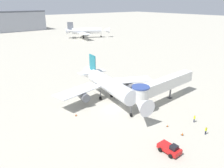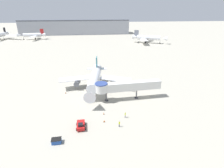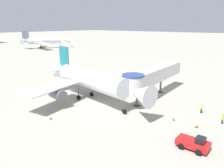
{
  "view_description": "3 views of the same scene",
  "coord_description": "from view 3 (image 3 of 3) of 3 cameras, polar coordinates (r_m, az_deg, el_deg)",
  "views": [
    {
      "loc": [
        -30.24,
        -37.46,
        24.33
      ],
      "look_at": [
        2.24,
        3.9,
        4.48
      ],
      "focal_mm": 35.0,
      "sensor_mm": 36.0,
      "label": 1
    },
    {
      "loc": [
        -0.18,
        -57.21,
        28.3
      ],
      "look_at": [
        7.0,
        -2.83,
        4.89
      ],
      "focal_mm": 28.0,
      "sensor_mm": 36.0,
      "label": 2
    },
    {
      "loc": [
        -28.54,
        -26.96,
        15.15
      ],
      "look_at": [
        1.7,
        -1.67,
        4.34
      ],
      "focal_mm": 35.0,
      "sensor_mm": 36.0,
      "label": 3
    }
  ],
  "objects": [
    {
      "name": "ground_crew_wing_walker",
      "position": [
        38.55,
        26.93,
        -7.96
      ],
      "size": [
        0.37,
        0.27,
        1.73
      ],
      "rotation": [
        0.0,
        0.0,
        2.87
      ],
      "color": "#1E2338",
      "rests_on": "ground_plane"
    },
    {
      "name": "ground_crew_marshaller",
      "position": [
        41.6,
        22.34,
        -5.76
      ],
      "size": [
        0.33,
        0.38,
        1.74
      ],
      "rotation": [
        0.0,
        0.0,
        4.2
      ],
      "color": "#1E2338",
      "rests_on": "ground_plane"
    },
    {
      "name": "main_airplane",
      "position": [
        44.38,
        -5.87,
        1.15
      ],
      "size": [
        28.15,
        28.5,
        10.27
      ],
      "rotation": [
        0.0,
        0.0,
        -0.14
      ],
      "color": "silver",
      "rests_on": "ground_plane"
    },
    {
      "name": "jet_bridge",
      "position": [
        46.19,
        10.48,
        2.11
      ],
      "size": [
        22.34,
        4.46,
        6.48
      ],
      "rotation": [
        0.0,
        0.0,
        0.06
      ],
      "color": "silver",
      "rests_on": "ground_plane"
    },
    {
      "name": "traffic_cone_port_wing",
      "position": [
        37.78,
        -15.73,
        -8.38
      ],
      "size": [
        0.41,
        0.41,
        0.68
      ],
      "color": "black",
      "rests_on": "ground_plane"
    },
    {
      "name": "background_jet_gray_tail",
      "position": [
        151.03,
        -17.39,
        10.76
      ],
      "size": [
        29.57,
        29.57,
        11.19
      ],
      "rotation": [
        0.0,
        0.0,
        1.1
      ],
      "color": "silver",
      "rests_on": "ground_plane"
    },
    {
      "name": "ground_plane",
      "position": [
        42.08,
        -3.25,
        -5.79
      ],
      "size": [
        800.0,
        800.0,
        0.0
      ],
      "primitive_type": "plane",
      "color": "#A8A393"
    },
    {
      "name": "traffic_cone_near_nose",
      "position": [
        37.44,
        15.82,
        -8.66
      ],
      "size": [
        0.37,
        0.37,
        0.62
      ],
      "color": "black",
      "rests_on": "ground_plane"
    },
    {
      "name": "pushback_tug_red",
      "position": [
        30.05,
        20.57,
        -14.25
      ],
      "size": [
        2.44,
        3.95,
        1.85
      ],
      "rotation": [
        0.0,
        0.0,
        0.02
      ],
      "color": "red",
      "rests_on": "ground_plane"
    },
    {
      "name": "traffic_cone_apron_front",
      "position": [
        36.07,
        21.24,
        -10.02
      ],
      "size": [
        0.43,
        0.43,
        0.72
      ],
      "color": "black",
      "rests_on": "ground_plane"
    }
  ]
}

